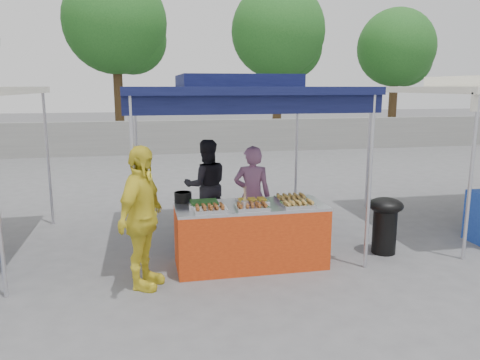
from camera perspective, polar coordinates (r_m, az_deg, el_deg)
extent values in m
plane|color=#5E5E61|center=(6.61, 1.07, -9.98)|extent=(80.00, 80.00, 0.00)
cube|color=gray|center=(17.15, -7.09, 5.23)|extent=(40.00, 0.25, 1.20)
cylinder|color=silver|center=(5.65, -12.75, -1.76)|extent=(0.05, 0.05, 2.30)
cylinder|color=silver|center=(6.33, 15.50, -0.49)|extent=(0.05, 0.05, 2.30)
cylinder|color=silver|center=(8.60, -12.47, 2.70)|extent=(0.05, 0.05, 2.30)
cylinder|color=silver|center=(9.06, 6.88, 3.31)|extent=(0.05, 0.05, 2.30)
cube|color=#111644|center=(7.14, -0.66, 10.92)|extent=(3.20, 3.20, 0.10)
cube|color=#111644|center=(7.14, -0.67, 11.96)|extent=(1.65, 1.65, 0.18)
cube|color=#111644|center=(5.67, 2.28, 9.28)|extent=(3.20, 0.04, 0.25)
cylinder|color=silver|center=(8.75, -22.34, 2.26)|extent=(0.05, 0.05, 2.30)
cylinder|color=silver|center=(7.14, 26.29, 0.05)|extent=(0.05, 0.05, 2.30)
cylinder|color=silver|center=(9.64, 15.38, 3.47)|extent=(0.05, 0.05, 2.30)
cylinder|color=#44301A|center=(19.42, -14.59, 10.30)|extent=(0.36, 0.36, 4.34)
sphere|color=#246220|center=(19.57, -15.00, 18.12)|extent=(3.97, 3.97, 3.97)
sphere|color=#246220|center=(19.68, -13.06, 16.35)|extent=(2.73, 2.73, 2.73)
cylinder|color=#44301A|center=(19.51, 4.55, 10.27)|extent=(0.36, 0.36, 4.10)
sphere|color=#246220|center=(19.62, 4.68, 17.64)|extent=(3.75, 3.75, 3.75)
sphere|color=#246220|center=(19.93, 6.20, 15.83)|extent=(2.58, 2.58, 2.58)
cylinder|color=#44301A|center=(22.01, 18.14, 9.27)|extent=(0.36, 0.36, 3.64)
sphere|color=#246220|center=(22.06, 18.51, 15.08)|extent=(3.33, 3.33, 3.33)
sphere|color=#246220|center=(22.50, 19.52, 13.60)|extent=(2.29, 2.29, 2.29)
cube|color=red|center=(6.38, 1.28, -6.91)|extent=(2.00, 0.80, 0.81)
cube|color=silver|center=(6.26, 1.30, -3.21)|extent=(2.00, 0.80, 0.04)
cube|color=silver|center=(5.92, -3.64, -3.64)|extent=(0.42, 0.30, 0.05)
cube|color=brown|center=(5.91, -3.64, -3.29)|extent=(0.35, 0.25, 0.02)
cube|color=silver|center=(6.02, 1.46, -3.38)|extent=(0.42, 0.30, 0.05)
cube|color=brown|center=(6.01, 1.46, -3.03)|extent=(0.35, 0.25, 0.02)
cube|color=silver|center=(6.18, 7.06, -3.06)|extent=(0.42, 0.30, 0.05)
cube|color=#B88D3F|center=(6.17, 7.06, -2.72)|extent=(0.35, 0.25, 0.02)
cube|color=silver|center=(6.20, -4.40, -2.97)|extent=(0.42, 0.30, 0.05)
cube|color=#255C1F|center=(6.19, -4.40, -2.64)|extent=(0.35, 0.25, 0.02)
cube|color=silver|center=(6.33, 1.51, -2.63)|extent=(0.42, 0.30, 0.05)
cube|color=gold|center=(6.32, 1.51, -2.31)|extent=(0.35, 0.25, 0.02)
cube|color=silver|center=(6.51, 6.28, -2.31)|extent=(0.42, 0.30, 0.05)
cube|color=#B88D3F|center=(6.50, 6.28, -1.99)|extent=(0.35, 0.25, 0.02)
cylinder|color=black|center=(6.43, -6.97, -2.08)|extent=(0.24, 0.24, 0.14)
cylinder|color=silver|center=(5.99, 0.58, -3.12)|extent=(0.09, 0.09, 0.11)
cylinder|color=black|center=(7.17, 17.19, -5.94)|extent=(0.34, 0.34, 0.67)
ellipsoid|color=black|center=(7.07, 17.37, -2.92)|extent=(0.50, 0.50, 0.22)
cube|color=#152EAA|center=(7.06, -4.02, -7.17)|extent=(0.55, 0.38, 0.33)
cube|color=#152EAA|center=(6.99, 2.64, -7.37)|extent=(0.54, 0.38, 0.32)
cube|color=#152EAA|center=(6.90, 2.67, -4.91)|extent=(0.51, 0.36, 0.30)
imported|color=#905C81|center=(7.10, 1.49, -1.97)|extent=(0.64, 0.50, 1.54)
imported|color=black|center=(7.85, -4.12, -0.66)|extent=(0.78, 0.62, 1.55)
imported|color=yellow|center=(5.69, -11.90, -4.56)|extent=(0.82, 1.10, 1.74)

